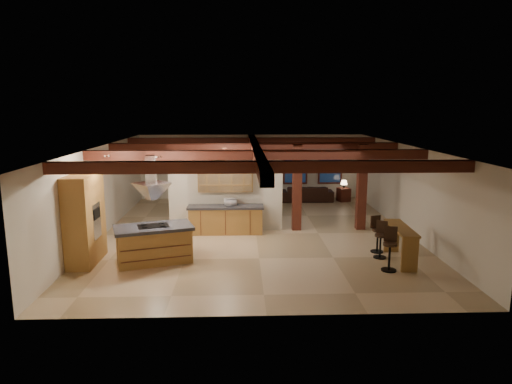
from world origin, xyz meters
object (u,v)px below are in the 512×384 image
sofa (306,193)px  bar_counter (401,238)px  kitchen_island (154,244)px  dining_table (251,210)px

sofa → bar_counter: size_ratio=1.25×
sofa → kitchen_island: bearing=56.5°
kitchen_island → bar_counter: 6.66m
kitchen_island → bar_counter: (6.66, -0.19, 0.14)m
dining_table → bar_counter: bar_counter is taller
sofa → bar_counter: (1.38, -8.08, 0.31)m
kitchen_island → sofa: bearing=56.2°
kitchen_island → sofa: 9.49m
kitchen_island → dining_table: kitchen_island is taller
dining_table → sofa: 3.93m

